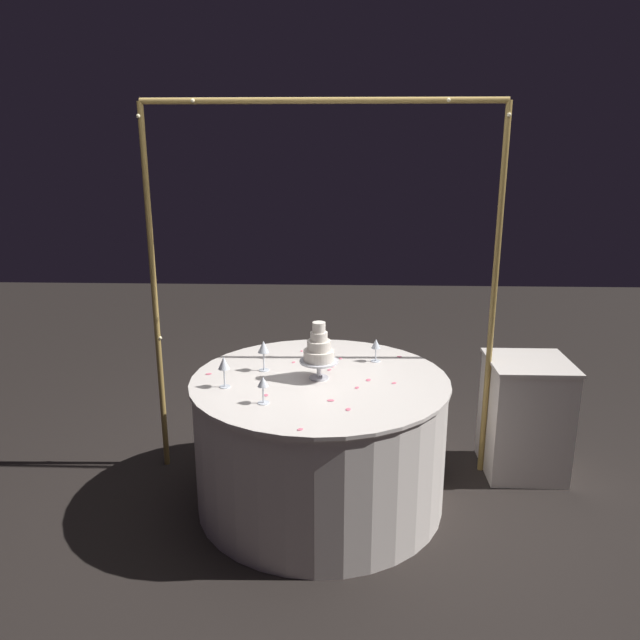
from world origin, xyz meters
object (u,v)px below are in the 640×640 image
Objects in this scene: wine_glass_0 at (263,384)px; tiered_cake at (319,350)px; wine_glass_1 at (376,345)px; wine_glass_3 at (224,364)px; decorative_arch at (322,240)px; side_table at (525,416)px; wine_glass_2 at (264,348)px; main_table at (320,440)px.

tiered_cake is at bearing 53.23° from wine_glass_0.
wine_glass_1 is 0.96m from wine_glass_3.
decorative_arch is 6.97× the size of tiered_cake.
wine_glass_3 is at bearing 138.59° from wine_glass_0.
tiered_cake is (-1.31, -0.40, 0.57)m from side_table.
wine_glass_2 is at bearing 160.64° from tiered_cake.
side_table is at bearing 5.73° from wine_glass_1.
side_table is at bearing 9.81° from wine_glass_2.
decorative_arch is at bearing 69.74° from wine_glass_0.
wine_glass_0 and wine_glass_1 have the same top height.
tiered_cake is at bearing -90.92° from decorative_arch.
tiered_cake reaches higher than wine_glass_1.
side_table is 2.28× the size of tiered_cake.
main_table is 0.67m from wine_glass_0.
wine_glass_0 reaches higher than side_table.
wine_glass_1 is (0.33, -0.09, -0.63)m from decorative_arch.
decorative_arch reaches higher than side_table.
wine_glass_3 is at bearing -163.53° from tiered_cake.
decorative_arch is 1.18m from main_table.
wine_glass_0 is (-1.58, -0.76, 0.50)m from side_table.
wine_glass_0 reaches higher than main_table.
tiered_cake is 2.30× the size of wine_glass_1.
wine_glass_3 is at bearing -124.46° from wine_glass_2.
side_table is 5.24× the size of wine_glass_1.
decorative_arch reaches higher than main_table.
decorative_arch is 13.23× the size of wine_glass_3.
wine_glass_2 is at bearing 160.60° from main_table.
main_table is at bearing -19.40° from wine_glass_2.
decorative_arch is at bearing 39.25° from wine_glass_2.
side_table is 1.48m from tiered_cake.
decorative_arch is 1.57× the size of main_table.
wine_glass_3 is (-0.52, -0.15, 0.52)m from main_table.
wine_glass_2 is at bearing -164.41° from wine_glass_1.
side_table is 1.10m from wine_glass_1.
wine_glass_1 is at bearing 42.51° from main_table.
side_table is at bearing 16.80° from wine_glass_3.
wine_glass_3 is at bearing -163.97° from main_table.
decorative_arch is 0.73m from wine_glass_2.
wine_glass_2 reaches higher than wine_glass_0.
tiered_cake is (-0.01, -0.39, -0.56)m from decorative_arch.
decorative_arch is 12.70× the size of wine_glass_2.
wine_glass_3 is at bearing -133.79° from decorative_arch.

